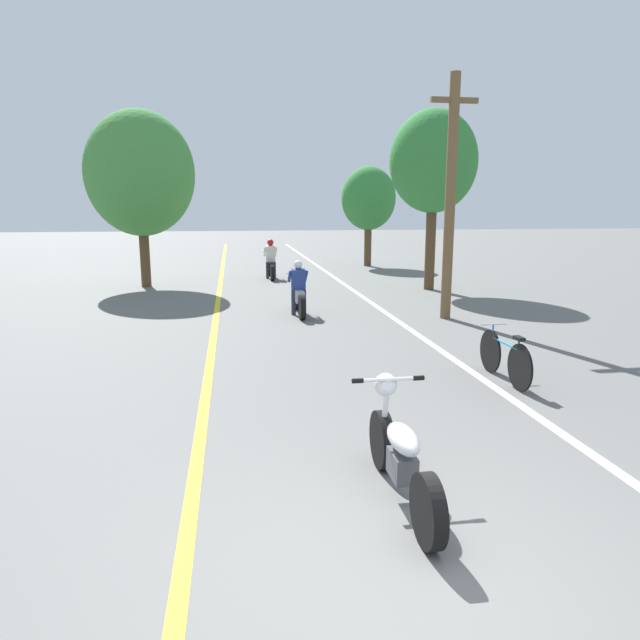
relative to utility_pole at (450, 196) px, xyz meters
name	(u,v)px	position (x,y,z in m)	size (l,w,h in m)	color
ground_plane	(422,583)	(-3.76, -9.38, -2.87)	(120.00, 120.00, 0.00)	#60605E
lane_stripe_center	(218,299)	(-5.46, 3.76, -2.87)	(0.14, 48.00, 0.01)	yellow
lane_stripe_edge	(361,295)	(-1.23, 3.76, -2.87)	(0.14, 48.00, 0.01)	white
utility_pole	(450,196)	(0.00, 0.00, 0.00)	(1.10, 0.24, 5.57)	brown
roadside_tree_right_near	(433,162)	(1.24, 4.70, 1.10)	(2.75, 2.47, 5.59)	#513A23
roadside_tree_right_far	(369,199)	(0.99, 12.16, 0.08)	(2.40, 2.16, 4.36)	#513A23
roadside_tree_left	(140,174)	(-7.89, 6.76, 0.79)	(3.48, 3.13, 5.68)	#513A23
motorcycle_foreground	(400,454)	(-3.56, -8.17, -2.44)	(0.72, 2.00, 1.03)	black
motorcycle_rider_lead	(298,294)	(-3.43, 1.01, -2.36)	(0.50, 2.02, 1.34)	black
motorcycle_rider_far	(271,264)	(-3.61, 8.34, -2.32)	(0.50, 2.13, 1.45)	black
bicycle_parked	(505,357)	(-0.95, -4.94, -2.50)	(0.44, 1.67, 0.81)	black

